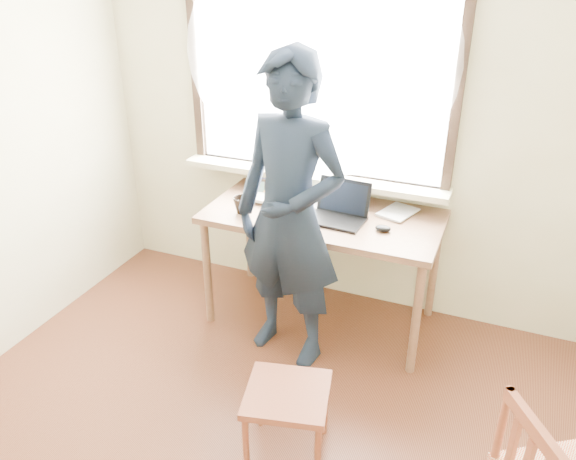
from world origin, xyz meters
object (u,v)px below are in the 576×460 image
at_px(laptop, 339,210).
at_px(person, 290,216).
at_px(desk, 323,225).
at_px(mug_white, 310,193).
at_px(work_chair, 287,401).
at_px(mug_dark, 242,205).

height_order(laptop, person, person).
xyz_separation_m(desk, mug_white, (-0.16, 0.19, 0.13)).
relative_size(mug_white, person, 0.06).
relative_size(mug_white, work_chair, 0.23).
bearing_deg(desk, laptop, -15.17).
bearing_deg(laptop, person, -117.35).
bearing_deg(work_chair, mug_dark, 125.90).
bearing_deg(laptop, work_chair, -83.92).
distance_m(work_chair, person, 1.04).
bearing_deg(person, mug_dark, 163.65).
bearing_deg(laptop, mug_dark, -165.48).
bearing_deg(work_chair, mug_white, 106.29).
height_order(desk, work_chair, desk).
bearing_deg(work_chair, desk, 101.33).
bearing_deg(person, mug_white, 109.02).
relative_size(work_chair, person, 0.25).
xyz_separation_m(laptop, mug_dark, (-0.60, -0.15, -0.00)).
xyz_separation_m(mug_white, work_chair, (0.40, -1.37, -0.50)).
xyz_separation_m(desk, person, (-0.07, -0.39, 0.22)).
distance_m(desk, mug_dark, 0.54).
bearing_deg(desk, work_chair, -78.67).
distance_m(laptop, person, 0.41).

